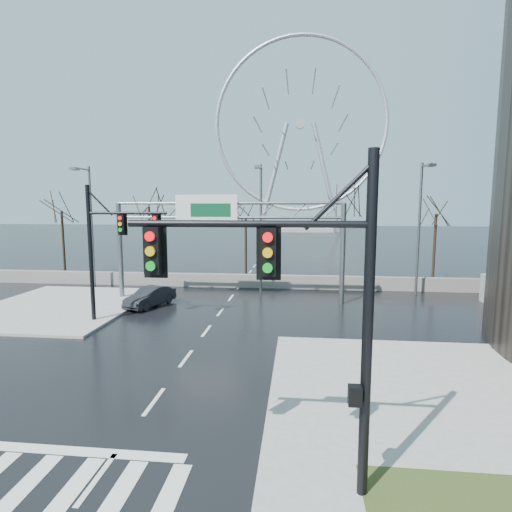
# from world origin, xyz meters

# --- Properties ---
(ground) EXTENTS (260.00, 260.00, 0.00)m
(ground) POSITION_xyz_m (0.00, 0.00, 0.00)
(ground) COLOR black
(ground) RESTS_ON ground
(sidewalk_right_ext) EXTENTS (12.00, 10.00, 0.15)m
(sidewalk_right_ext) POSITION_xyz_m (10.00, 2.00, 0.07)
(sidewalk_right_ext) COLOR gray
(sidewalk_right_ext) RESTS_ON ground
(sidewalk_far) EXTENTS (10.00, 12.00, 0.15)m
(sidewalk_far) POSITION_xyz_m (-11.00, 12.00, 0.07)
(sidewalk_far) COLOR gray
(sidewalk_far) RESTS_ON ground
(barrier_wall) EXTENTS (52.00, 0.50, 1.10)m
(barrier_wall) POSITION_xyz_m (0.00, 20.00, 0.55)
(barrier_wall) COLOR slate
(barrier_wall) RESTS_ON ground
(signal_mast_near) EXTENTS (5.52, 0.41, 8.00)m
(signal_mast_near) POSITION_xyz_m (5.14, -4.04, 4.87)
(signal_mast_near) COLOR black
(signal_mast_near) RESTS_ON ground
(signal_mast_far) EXTENTS (4.72, 0.41, 8.00)m
(signal_mast_far) POSITION_xyz_m (-5.87, 8.96, 4.83)
(signal_mast_far) COLOR black
(signal_mast_far) RESTS_ON ground
(sign_gantry) EXTENTS (16.36, 0.40, 7.60)m
(sign_gantry) POSITION_xyz_m (-0.38, 14.96, 5.18)
(sign_gantry) COLOR slate
(sign_gantry) RESTS_ON ground
(streetlight_left) EXTENTS (0.50, 2.55, 10.00)m
(streetlight_left) POSITION_xyz_m (-12.00, 18.16, 5.89)
(streetlight_left) COLOR slate
(streetlight_left) RESTS_ON ground
(streetlight_mid) EXTENTS (0.50, 2.55, 10.00)m
(streetlight_mid) POSITION_xyz_m (2.00, 18.16, 5.89)
(streetlight_mid) COLOR slate
(streetlight_mid) RESTS_ON ground
(streetlight_right) EXTENTS (0.50, 2.55, 10.00)m
(streetlight_right) POSITION_xyz_m (14.00, 18.16, 5.89)
(streetlight_right) COLOR slate
(streetlight_right) RESTS_ON ground
(tree_far_left) EXTENTS (3.50, 3.50, 7.00)m
(tree_far_left) POSITION_xyz_m (-18.00, 24.00, 5.57)
(tree_far_left) COLOR black
(tree_far_left) RESTS_ON ground
(tree_left) EXTENTS (3.75, 3.75, 7.50)m
(tree_left) POSITION_xyz_m (-9.00, 23.50, 5.98)
(tree_left) COLOR black
(tree_left) RESTS_ON ground
(tree_center) EXTENTS (3.25, 3.25, 6.50)m
(tree_center) POSITION_xyz_m (0.00, 24.50, 5.17)
(tree_center) COLOR black
(tree_center) RESTS_ON ground
(tree_right) EXTENTS (3.90, 3.90, 7.80)m
(tree_right) POSITION_xyz_m (9.00, 23.50, 6.22)
(tree_right) COLOR black
(tree_right) RESTS_ON ground
(tree_far_right) EXTENTS (3.40, 3.40, 6.80)m
(tree_far_right) POSITION_xyz_m (17.00, 24.00, 5.41)
(tree_far_right) COLOR black
(tree_far_right) RESTS_ON ground
(ferris_wheel) EXTENTS (45.00, 6.00, 50.91)m
(ferris_wheel) POSITION_xyz_m (5.00, 95.00, 26.13)
(ferris_wheel) COLOR gray
(ferris_wheel) RESTS_ON ground
(car) EXTENTS (2.65, 4.25, 1.32)m
(car) POSITION_xyz_m (-5.05, 12.95, 0.66)
(car) COLOR black
(car) RESTS_ON ground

